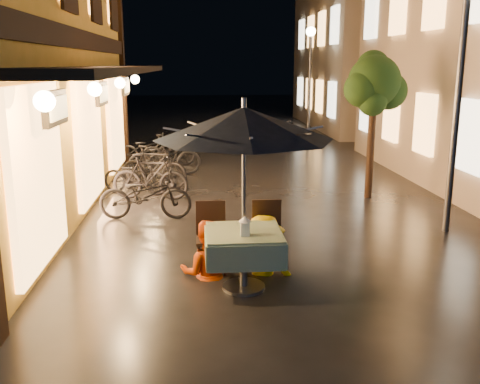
{
  "coord_description": "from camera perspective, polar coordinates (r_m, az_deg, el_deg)",
  "views": [
    {
      "loc": [
        -1.3,
        -6.65,
        2.85
      ],
      "look_at": [
        -0.75,
        0.43,
        1.15
      ],
      "focal_mm": 40.0,
      "sensor_mm": 36.0,
      "label": 1
    }
  ],
  "objects": [
    {
      "name": "bicycle_6",
      "position": [
        15.85,
        -9.83,
        4.55
      ],
      "size": [
        1.73,
        0.67,
        0.9
      ],
      "primitive_type": "imported",
      "rotation": [
        0.0,
        0.0,
        1.62
      ],
      "color": "black",
      "rests_on": "ground"
    },
    {
      "name": "streetlamp_near",
      "position": [
        9.66,
        22.54,
        12.88
      ],
      "size": [
        0.36,
        0.36,
        4.23
      ],
      "color": "#59595E",
      "rests_on": "ground"
    },
    {
      "name": "streetlamp_far",
      "position": [
        21.09,
        7.47,
        13.54
      ],
      "size": [
        0.36,
        0.36,
        4.23
      ],
      "color": "#59595E",
      "rests_on": "ground"
    },
    {
      "name": "bicycle_2",
      "position": [
        12.25,
        -11.08,
        1.72
      ],
      "size": [
        1.65,
        1.02,
        0.82
      ],
      "primitive_type": "imported",
      "rotation": [
        0.0,
        0.0,
        1.24
      ],
      "color": "black",
      "rests_on": "ground"
    },
    {
      "name": "bicycle_3",
      "position": [
        12.73,
        -9.17,
        2.66
      ],
      "size": [
        1.72,
        1.04,
        1.0
      ],
      "primitive_type": "imported",
      "rotation": [
        0.0,
        0.0,
        1.2
      ],
      "color": "black",
      "rests_on": "ground"
    },
    {
      "name": "patio_umbrella",
      "position": [
        6.54,
        0.42,
        7.3
      ],
      "size": [
        2.24,
        2.24,
        2.46
      ],
      "color": "#59595E",
      "rests_on": "ground"
    },
    {
      "name": "bicycle_1",
      "position": [
        11.62,
        -9.55,
        1.61
      ],
      "size": [
        1.72,
        0.75,
        1.0
      ],
      "primitive_type": "imported",
      "rotation": [
        0.0,
        0.0,
        1.39
      ],
      "color": "black",
      "rests_on": "ground"
    },
    {
      "name": "cafe_chair_right",
      "position": [
        7.63,
        2.92,
        -4.18
      ],
      "size": [
        0.42,
        0.42,
        0.97
      ],
      "color": "black",
      "rests_on": "ground"
    },
    {
      "name": "bicycle_0",
      "position": [
        10.18,
        -10.07,
        -0.35
      ],
      "size": [
        1.76,
        0.7,
        0.91
      ],
      "primitive_type": "imported",
      "rotation": [
        0.0,
        0.0,
        1.52
      ],
      "color": "black",
      "rests_on": "ground"
    },
    {
      "name": "bicycle_5",
      "position": [
        15.39,
        -7.63,
        4.44
      ],
      "size": [
        1.61,
        0.72,
        0.93
      ],
      "primitive_type": "imported",
      "rotation": [
        0.0,
        0.0,
        1.76
      ],
      "color": "black",
      "rests_on": "ground"
    },
    {
      "name": "person_yellow",
      "position": [
        7.38,
        2.57,
        -2.71
      ],
      "size": [
        1.16,
        0.87,
        1.59
      ],
      "primitive_type": "imported",
      "rotation": [
        0.0,
        0.0,
        2.84
      ],
      "color": "#FFCF00",
      "rests_on": "ground"
    },
    {
      "name": "bicycle_4",
      "position": [
        14.07,
        -8.04,
        3.72
      ],
      "size": [
        2.0,
        1.03,
        1.0
      ],
      "primitive_type": "imported",
      "rotation": [
        0.0,
        0.0,
        1.77
      ],
      "color": "black",
      "rests_on": "ground"
    },
    {
      "name": "cafe_chair_left",
      "position": [
        7.57,
        -3.11,
        -4.32
      ],
      "size": [
        0.42,
        0.42,
        0.97
      ],
      "color": "black",
      "rests_on": "ground"
    },
    {
      "name": "ground",
      "position": [
        7.35,
        6.15,
        -9.42
      ],
      "size": [
        90.0,
        90.0,
        0.0
      ],
      "primitive_type": "plane",
      "color": "black",
      "rests_on": "ground"
    },
    {
      "name": "cafe_table",
      "position": [
        6.88,
        0.4,
        -5.73
      ],
      "size": [
        0.99,
        0.99,
        0.78
      ],
      "color": "#59595E",
      "rests_on": "ground"
    },
    {
      "name": "street_tree",
      "position": [
        11.77,
        14.17,
        10.98
      ],
      "size": [
        1.43,
        1.2,
        3.15
      ],
      "color": "black",
      "rests_on": "ground"
    },
    {
      "name": "table_lantern",
      "position": [
        6.61,
        0.53,
        -3.52
      ],
      "size": [
        0.16,
        0.16,
        0.25
      ],
      "color": "white",
      "rests_on": "cafe_table"
    },
    {
      "name": "east_building_far",
      "position": [
        26.18,
        15.65,
        14.76
      ],
      "size": [
        7.3,
        10.3,
        7.3
      ],
      "color": "tan",
      "rests_on": "ground"
    },
    {
      "name": "person_orange",
      "position": [
        7.3,
        -3.66,
        -3.16
      ],
      "size": [
        0.78,
        0.62,
        1.53
      ],
      "primitive_type": "imported",
      "rotation": [
        0.0,
        0.0,
        3.08
      ],
      "color": "#BA3600",
      "rests_on": "ground"
    }
  ]
}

